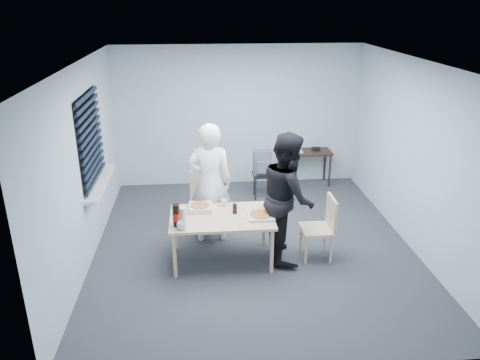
{
  "coord_description": "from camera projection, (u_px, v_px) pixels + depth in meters",
  "views": [
    {
      "loc": [
        -0.73,
        -5.96,
        3.36
      ],
      "look_at": [
        -0.18,
        0.1,
        0.98
      ],
      "focal_mm": 35.0,
      "sensor_mm": 36.0,
      "label": 1
    }
  ],
  "objects": [
    {
      "name": "backpack",
      "position": [
        262.0,
        163.0,
        8.16
      ],
      "size": [
        0.31,
        0.23,
        0.43
      ],
      "rotation": [
        0.0,
        0.0,
        -0.0
      ],
      "color": "slate",
      "rests_on": "stool"
    },
    {
      "name": "mug_a",
      "position": [
        182.0,
        226.0,
        5.81
      ],
      "size": [
        0.17,
        0.17,
        0.1
      ],
      "primitive_type": "imported",
      "rotation": [
        0.0,
        0.0,
        0.52
      ],
      "color": "white",
      "rests_on": "dining_table"
    },
    {
      "name": "dining_table",
      "position": [
        222.0,
        220.0,
        6.2
      ],
      "size": [
        1.36,
        0.86,
        0.66
      ],
      "color": "beige",
      "rests_on": "ground"
    },
    {
      "name": "cola_glass",
      "position": [
        235.0,
        209.0,
        6.24
      ],
      "size": [
        0.08,
        0.08,
        0.13
      ],
      "primitive_type": "cylinder",
      "rotation": [
        0.0,
        0.0,
        0.37
      ],
      "color": "black",
      "rests_on": "dining_table"
    },
    {
      "name": "chair_right",
      "position": [
        323.0,
        224.0,
        6.3
      ],
      "size": [
        0.42,
        0.42,
        0.89
      ],
      "color": "beige",
      "rests_on": "ground"
    },
    {
      "name": "side_table",
      "position": [
        305.0,
        155.0,
        8.82
      ],
      "size": [
        0.99,
        0.44,
        0.66
      ],
      "color": "#302216",
      "rests_on": "ground"
    },
    {
      "name": "black_box",
      "position": [
        316.0,
        149.0,
        8.82
      ],
      "size": [
        0.17,
        0.15,
        0.06
      ],
      "primitive_type": "cube",
      "rotation": [
        0.0,
        0.0,
        0.39
      ],
      "color": "black",
      "rests_on": "side_table"
    },
    {
      "name": "papers",
      "position": [
        297.0,
        151.0,
        8.79
      ],
      "size": [
        0.26,
        0.32,
        0.0
      ],
      "primitive_type": "cube",
      "rotation": [
        0.0,
        0.0,
        -0.24
      ],
      "color": "white",
      "rests_on": "side_table"
    },
    {
      "name": "mug_b",
      "position": [
        224.0,
        202.0,
        6.47
      ],
      "size": [
        0.1,
        0.1,
        0.09
      ],
      "primitive_type": "imported",
      "color": "white",
      "rests_on": "dining_table"
    },
    {
      "name": "stool",
      "position": [
        262.0,
        180.0,
        8.29
      ],
      "size": [
        0.33,
        0.33,
        0.45
      ],
      "color": "black",
      "rests_on": "ground"
    },
    {
      "name": "rubber_band",
      "position": [
        241.0,
        225.0,
        5.94
      ],
      "size": [
        0.07,
        0.07,
        0.0
      ],
      "primitive_type": "torus",
      "rotation": [
        0.0,
        0.0,
        0.17
      ],
      "color": "red",
      "rests_on": "dining_table"
    },
    {
      "name": "pizza_box_a",
      "position": [
        200.0,
        207.0,
        6.35
      ],
      "size": [
        0.31,
        0.31,
        0.08
      ],
      "rotation": [
        0.0,
        0.0,
        0.38
      ],
      "color": "silver",
      "rests_on": "dining_table"
    },
    {
      "name": "chair_far",
      "position": [
        204.0,
        196.0,
        7.17
      ],
      "size": [
        0.42,
        0.42,
        0.89
      ],
      "color": "beige",
      "rests_on": "ground"
    },
    {
      "name": "pizza_box_b",
      "position": [
        261.0,
        215.0,
        6.15
      ],
      "size": [
        0.34,
        0.34,
        0.05
      ],
      "rotation": [
        0.0,
        0.0,
        -0.4
      ],
      "color": "silver",
      "rests_on": "dining_table"
    },
    {
      "name": "plastic_cups",
      "position": [
        183.0,
        215.0,
        5.95
      ],
      "size": [
        0.12,
        0.12,
        0.22
      ],
      "primitive_type": "cylinder",
      "rotation": [
        0.0,
        0.0,
        0.41
      ],
      "color": "silver",
      "rests_on": "dining_table"
    },
    {
      "name": "soda_bottle",
      "position": [
        176.0,
        216.0,
        5.86
      ],
      "size": [
        0.09,
        0.09,
        0.3
      ],
      "rotation": [
        0.0,
        0.0,
        -0.38
      ],
      "color": "black",
      "rests_on": "dining_table"
    },
    {
      "name": "room",
      "position": [
        93.0,
        146.0,
        6.47
      ],
      "size": [
        5.0,
        5.0,
        5.0
      ],
      "color": "#2A2A2E",
      "rests_on": "ground"
    },
    {
      "name": "person_black",
      "position": [
        288.0,
        197.0,
        6.21
      ],
      "size": [
        0.47,
        0.86,
        1.77
      ],
      "primitive_type": "imported",
      "rotation": [
        0.0,
        0.0,
        1.57
      ],
      "color": "black",
      "rests_on": "ground"
    },
    {
      "name": "person_white",
      "position": [
        210.0,
        183.0,
        6.67
      ],
      "size": [
        0.65,
        0.42,
        1.77
      ],
      "primitive_type": "imported",
      "rotation": [
        0.0,
        0.0,
        3.14
      ],
      "color": "white",
      "rests_on": "ground"
    }
  ]
}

